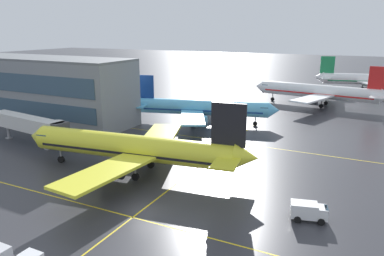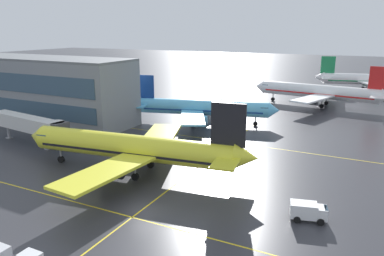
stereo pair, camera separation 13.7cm
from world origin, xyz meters
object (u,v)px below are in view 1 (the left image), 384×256
object	(u,v)px
airliner_far_left_stand	(370,80)
service_truck_red_van	(309,211)
airliner_second_row	(201,108)
jet_bridge	(33,125)
airliner_third_row	(319,92)
airliner_front_gate	(134,148)

from	to	relation	value
airliner_far_left_stand	service_truck_red_van	bearing A→B (deg)	-92.03
airliner_second_row	jet_bridge	world-z (taller)	airliner_second_row
airliner_third_row	service_truck_red_van	world-z (taller)	airliner_third_row
airliner_third_row	jet_bridge	size ratio (longest dim) A/B	1.91
airliner_front_gate	airliner_far_left_stand	xyz separation A→B (m)	(30.22, 101.30, 0.03)
jet_bridge	airliner_third_row	bearing A→B (deg)	55.75
airliner_far_left_stand	airliner_third_row	bearing A→B (deg)	-109.09
airliner_second_row	service_truck_red_van	world-z (taller)	airliner_second_row
airliner_front_gate	jet_bridge	distance (m)	25.09
service_truck_red_van	airliner_third_row	bearing A→B (deg)	97.07
airliner_second_row	service_truck_red_van	size ratio (longest dim) A/B	7.90
service_truck_red_van	airliner_far_left_stand	bearing A→B (deg)	87.97
airliner_far_left_stand	airliner_second_row	bearing A→B (deg)	-116.36
airliner_far_left_stand	service_truck_red_van	distance (m)	104.53
airliner_second_row	airliner_far_left_stand	xyz separation A→B (m)	(34.14, 68.89, 0.34)
airliner_second_row	airliner_third_row	bearing A→B (deg)	56.81
airliner_second_row	airliner_third_row	xyz separation A→B (m)	(21.87, 33.45, 0.35)
airliner_third_row	airliner_far_left_stand	xyz separation A→B (m)	(12.27, 35.44, -0.01)
service_truck_red_van	airliner_second_row	bearing A→B (deg)	130.58
service_truck_red_van	jet_bridge	xyz separation A→B (m)	(-51.42, 6.02, 2.88)
airliner_front_gate	airliner_far_left_stand	bearing A→B (deg)	73.39
airliner_second_row	airliner_far_left_stand	bearing A→B (deg)	63.64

